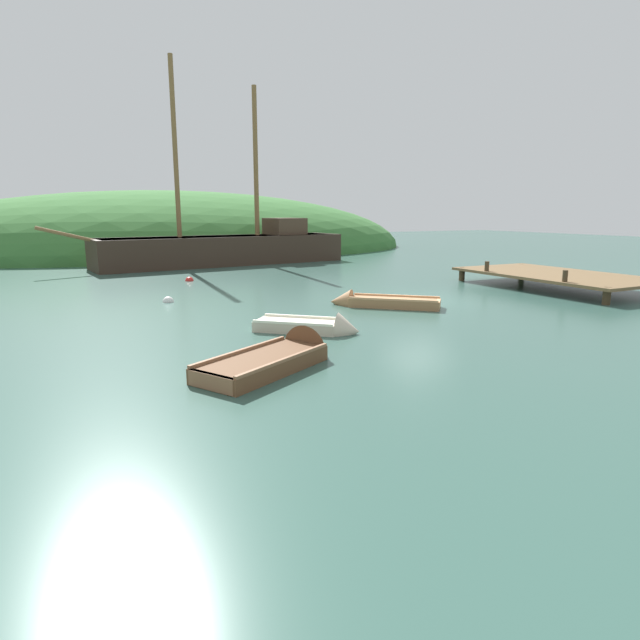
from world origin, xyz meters
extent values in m
plane|color=#33564C|center=(0.00, 0.00, 0.00)|extent=(120.00, 120.00, 0.00)
cube|color=brown|center=(7.50, 0.00, 0.58)|extent=(4.75, 8.35, 0.12)
cylinder|color=#433421|center=(5.48, -3.82, 0.02)|extent=(0.28, 0.28, 1.24)
cylinder|color=#433421|center=(5.48, 3.82, 0.02)|extent=(0.28, 0.28, 1.24)
cylinder|color=#433421|center=(9.52, 3.82, 0.02)|extent=(0.28, 0.28, 1.24)
cylinder|color=#433421|center=(5.38, -2.09, 0.87)|extent=(0.20, 0.20, 0.45)
cylinder|color=#433421|center=(5.38, 2.09, 0.87)|extent=(0.20, 0.20, 0.45)
ellipsoid|color=#387033|center=(-3.29, 31.46, 0.00)|extent=(44.77, 26.04, 10.25)
cube|color=#38281E|center=(-2.54, 17.01, 0.50)|extent=(16.22, 5.35, 2.60)
cube|color=#997A51|center=(-2.54, 17.01, 1.75)|extent=(15.56, 5.00, 0.10)
cylinder|color=olive|center=(-11.64, 15.91, 2.10)|extent=(2.95, 0.55, 0.97)
cylinder|color=olive|center=(-5.39, 16.67, 6.96)|extent=(0.28, 0.28, 10.32)
cylinder|color=olive|center=(-0.17, 17.30, 6.44)|extent=(0.30, 0.30, 9.28)
cube|color=#4C3828|center=(1.88, 17.55, 2.35)|extent=(2.48, 2.67, 1.10)
cube|color=beige|center=(-6.27, -2.71, 0.08)|extent=(2.44, 2.33, 0.41)
cone|color=beige|center=(-5.17, -3.68, 0.08)|extent=(1.11, 1.14, 0.98)
cube|color=white|center=(-7.11, -1.96, 0.14)|extent=(0.71, 0.78, 0.28)
cube|color=white|center=(-5.97, -2.98, 0.23)|extent=(0.77, 0.83, 0.05)
cube|color=white|center=(-6.58, -2.43, 0.23)|extent=(0.77, 0.83, 0.05)
cube|color=white|center=(-6.59, -3.06, 0.32)|extent=(1.77, 1.58, 0.07)
cube|color=white|center=(-5.96, -2.35, 0.32)|extent=(1.77, 1.58, 0.07)
cube|color=#9E7047|center=(-1.66, -0.79, 0.09)|extent=(2.99, 2.84, 0.43)
cone|color=#9E7047|center=(-3.11, 0.51, 0.09)|extent=(1.20, 1.21, 0.95)
cube|color=tan|center=(-0.54, -1.81, 0.16)|extent=(0.69, 0.75, 0.30)
cube|color=tan|center=(-2.07, -0.43, 0.25)|extent=(0.75, 0.80, 0.05)
cube|color=tan|center=(-1.26, -1.16, 0.25)|extent=(0.75, 0.80, 0.05)
cube|color=tan|center=(-1.35, -0.45, 0.34)|extent=(2.33, 2.12, 0.07)
cube|color=tan|center=(-1.97, -1.14, 0.34)|extent=(2.33, 2.12, 0.07)
cube|color=brown|center=(-8.51, -5.90, 0.10)|extent=(3.27, 2.61, 0.44)
cone|color=brown|center=(-6.87, -4.97, 0.10)|extent=(1.25, 1.43, 1.23)
cube|color=#8E6242|center=(-9.79, -6.62, 0.17)|extent=(0.68, 1.07, 0.31)
cube|color=#8E6242|center=(-8.05, -5.64, 0.26)|extent=(0.74, 1.12, 0.05)
cube|color=#8E6242|center=(-8.97, -6.16, 0.26)|extent=(0.74, 1.12, 0.05)
cube|color=#8E6242|center=(-8.22, -6.43, 0.35)|extent=(2.62, 1.53, 0.07)
cube|color=#8E6242|center=(-8.81, -5.37, 0.35)|extent=(2.62, 1.53, 0.07)
sphere|color=white|center=(-8.60, 3.88, 0.00)|extent=(0.42, 0.42, 0.42)
sphere|color=red|center=(-6.49, 9.68, 0.00)|extent=(0.40, 0.40, 0.40)
camera|label=1|loc=(-12.19, -15.93, 3.29)|focal=29.48mm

